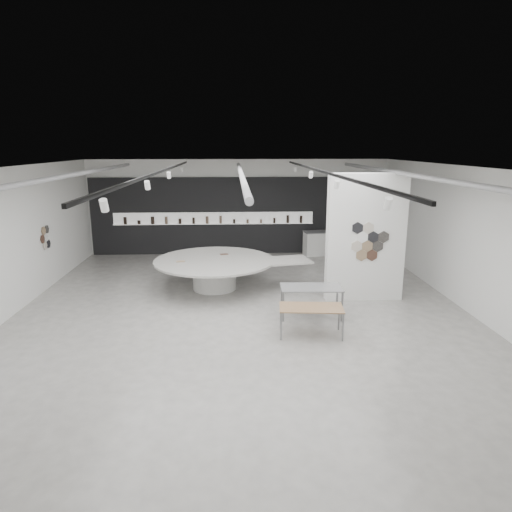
{
  "coord_description": "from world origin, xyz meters",
  "views": [
    {
      "loc": [
        -0.21,
        -11.4,
        4.33
      ],
      "look_at": [
        0.42,
        1.2,
        1.26
      ],
      "focal_mm": 32.0,
      "sensor_mm": 36.0,
      "label": 1
    }
  ],
  "objects_px": {
    "partition_column": "(366,238)",
    "kitchen_counter": "(325,243)",
    "display_island": "(217,270)",
    "sample_table_stone": "(311,289)",
    "sample_table_wood": "(311,309)"
  },
  "relations": [
    {
      "from": "sample_table_wood",
      "to": "sample_table_stone",
      "type": "xyz_separation_m",
      "value": [
        0.2,
        1.17,
        0.1
      ]
    },
    {
      "from": "display_island",
      "to": "kitchen_counter",
      "type": "height_order",
      "value": "kitchen_counter"
    },
    {
      "from": "partition_column",
      "to": "sample_table_wood",
      "type": "height_order",
      "value": "partition_column"
    },
    {
      "from": "sample_table_stone",
      "to": "partition_column",
      "type": "bearing_deg",
      "value": 37.58
    },
    {
      "from": "partition_column",
      "to": "kitchen_counter",
      "type": "bearing_deg",
      "value": 90.31
    },
    {
      "from": "display_island",
      "to": "sample_table_stone",
      "type": "relative_size",
      "value": 3.22
    },
    {
      "from": "partition_column",
      "to": "kitchen_counter",
      "type": "xyz_separation_m",
      "value": [
        -0.03,
        5.5,
        -1.31
      ]
    },
    {
      "from": "display_island",
      "to": "sample_table_wood",
      "type": "xyz_separation_m",
      "value": [
        2.3,
        -3.67,
        0.03
      ]
    },
    {
      "from": "partition_column",
      "to": "sample_table_wood",
      "type": "relative_size",
      "value": 2.35
    },
    {
      "from": "sample_table_stone",
      "to": "kitchen_counter",
      "type": "relative_size",
      "value": 0.9
    },
    {
      "from": "sample_table_wood",
      "to": "kitchen_counter",
      "type": "bearing_deg",
      "value": 76.63
    },
    {
      "from": "partition_column",
      "to": "sample_table_stone",
      "type": "relative_size",
      "value": 2.25
    },
    {
      "from": "display_island",
      "to": "partition_column",
      "type": "bearing_deg",
      "value": -26.07
    },
    {
      "from": "partition_column",
      "to": "display_island",
      "type": "height_order",
      "value": "partition_column"
    },
    {
      "from": "display_island",
      "to": "kitchen_counter",
      "type": "xyz_separation_m",
      "value": [
        4.21,
        4.34,
        -0.12
      ]
    }
  ]
}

